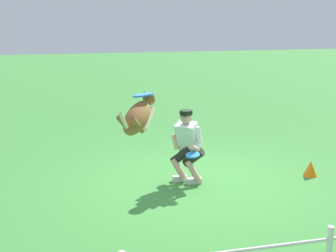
% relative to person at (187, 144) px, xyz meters
% --- Properties ---
extents(ground_plane, '(60.00, 60.00, 0.00)m').
position_rel_person_xyz_m(ground_plane, '(-0.27, 0.06, -0.70)').
color(ground_plane, '#3C8438').
extents(person, '(0.59, 0.71, 1.29)m').
position_rel_person_xyz_m(person, '(0.00, 0.00, 0.00)').
color(person, silver).
rests_on(person, ground_plane).
extents(dog, '(0.65, 0.92, 0.53)m').
position_rel_person_xyz_m(dog, '(1.20, 1.86, 0.92)').
color(dog, brown).
extents(frisbee_flying, '(0.28, 0.28, 0.07)m').
position_rel_person_xyz_m(frisbee_flying, '(1.11, 1.70, 1.16)').
color(frisbee_flying, '#2D88E9').
extents(frisbee_held, '(0.32, 0.32, 0.06)m').
position_rel_person_xyz_m(frisbee_held, '(0.02, 0.39, -0.09)').
color(frisbee_held, '#3088DD').
rests_on(frisbee_held, person).
extents(training_cone, '(0.26, 0.26, 0.28)m').
position_rel_person_xyz_m(training_cone, '(-2.27, 0.23, -0.56)').
color(training_cone, orange).
rests_on(training_cone, ground_plane).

